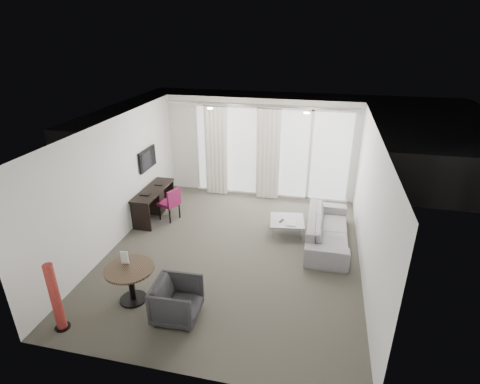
% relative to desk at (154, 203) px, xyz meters
% --- Properties ---
extents(floor, '(5.00, 6.00, 0.00)m').
position_rel_desk_xyz_m(floor, '(2.24, -1.14, -0.35)').
color(floor, '#46433A').
rests_on(floor, ground).
extents(ceiling, '(5.00, 6.00, 0.00)m').
position_rel_desk_xyz_m(ceiling, '(2.24, -1.14, 2.25)').
color(ceiling, white).
rests_on(ceiling, ground).
extents(wall_left, '(0.00, 6.00, 2.60)m').
position_rel_desk_xyz_m(wall_left, '(-0.26, -1.14, 0.95)').
color(wall_left, silver).
rests_on(wall_left, ground).
extents(wall_right, '(0.00, 6.00, 2.60)m').
position_rel_desk_xyz_m(wall_right, '(4.74, -1.14, 0.95)').
color(wall_right, silver).
rests_on(wall_right, ground).
extents(wall_front, '(5.00, 0.00, 2.60)m').
position_rel_desk_xyz_m(wall_front, '(2.24, -4.14, 0.95)').
color(wall_front, silver).
rests_on(wall_front, ground).
extents(window_panel, '(4.00, 0.02, 2.38)m').
position_rel_desk_xyz_m(window_panel, '(2.54, 1.84, 0.85)').
color(window_panel, white).
rests_on(window_panel, ground).
extents(window_frame, '(4.10, 0.06, 2.44)m').
position_rel_desk_xyz_m(window_frame, '(2.54, 1.83, 0.85)').
color(window_frame, white).
rests_on(window_frame, ground).
extents(curtain_left, '(0.60, 0.20, 2.38)m').
position_rel_desk_xyz_m(curtain_left, '(1.09, 1.68, 0.85)').
color(curtain_left, silver).
rests_on(curtain_left, ground).
extents(curtain_right, '(0.60, 0.20, 2.38)m').
position_rel_desk_xyz_m(curtain_right, '(2.49, 1.68, 0.85)').
color(curtain_right, silver).
rests_on(curtain_right, ground).
extents(curtain_track, '(4.80, 0.04, 0.04)m').
position_rel_desk_xyz_m(curtain_track, '(2.24, 1.68, 2.10)').
color(curtain_track, '#B2B2B7').
rests_on(curtain_track, ceiling).
extents(downlight_a, '(0.12, 0.12, 0.02)m').
position_rel_desk_xyz_m(downlight_a, '(1.34, 0.46, 2.24)').
color(downlight_a, '#FFE0B2').
rests_on(downlight_a, ceiling).
extents(downlight_b, '(0.12, 0.12, 0.02)m').
position_rel_desk_xyz_m(downlight_b, '(3.44, 0.46, 2.24)').
color(downlight_b, '#FFE0B2').
rests_on(downlight_b, ceiling).
extents(desk, '(0.47, 1.51, 0.71)m').
position_rel_desk_xyz_m(desk, '(0.00, 0.00, 0.00)').
color(desk, black).
rests_on(desk, floor).
extents(tv, '(0.05, 0.80, 0.50)m').
position_rel_desk_xyz_m(tv, '(-0.21, 0.31, 1.00)').
color(tv, black).
rests_on(tv, wall_left).
extents(desk_chair, '(0.56, 0.54, 0.80)m').
position_rel_desk_xyz_m(desk_chair, '(0.40, -0.05, 0.05)').
color(desk_chair, maroon).
rests_on(desk_chair, floor).
extents(round_table, '(0.96, 0.96, 0.65)m').
position_rel_desk_xyz_m(round_table, '(0.92, -2.92, -0.03)').
color(round_table, '#402E1F').
rests_on(round_table, floor).
extents(menu_card, '(0.13, 0.03, 0.23)m').
position_rel_desk_xyz_m(menu_card, '(0.80, -2.81, 0.37)').
color(menu_card, white).
rests_on(menu_card, round_table).
extents(red_lamp, '(0.26, 0.26, 1.16)m').
position_rel_desk_xyz_m(red_lamp, '(0.16, -3.74, 0.23)').
color(red_lamp, maroon).
rests_on(red_lamp, floor).
extents(tub_armchair, '(0.74, 0.72, 0.65)m').
position_rel_desk_xyz_m(tub_armchair, '(1.82, -3.13, -0.03)').
color(tub_armchair, '#29282B').
rests_on(tub_armchair, floor).
extents(coffee_table, '(0.82, 0.82, 0.33)m').
position_rel_desk_xyz_m(coffee_table, '(3.22, -0.11, -0.19)').
color(coffee_table, gray).
rests_on(coffee_table, floor).
extents(remote, '(0.10, 0.17, 0.02)m').
position_rel_desk_xyz_m(remote, '(3.10, -0.19, 0.01)').
color(remote, black).
rests_on(remote, coffee_table).
extents(magazine, '(0.25, 0.30, 0.02)m').
position_rel_desk_xyz_m(magazine, '(3.31, -0.24, 0.01)').
color(magazine, gray).
rests_on(magazine, coffee_table).
extents(sofa, '(0.85, 2.17, 0.63)m').
position_rel_desk_xyz_m(sofa, '(4.09, -0.32, -0.04)').
color(sofa, gray).
rests_on(sofa, floor).
extents(terrace_slab, '(5.60, 3.00, 0.12)m').
position_rel_desk_xyz_m(terrace_slab, '(2.54, 3.36, -0.41)').
color(terrace_slab, '#4D4D50').
rests_on(terrace_slab, ground).
extents(rattan_chair_a, '(0.74, 0.74, 0.87)m').
position_rel_desk_xyz_m(rattan_chair_a, '(2.83, 3.76, 0.08)').
color(rattan_chair_a, '#4B3A24').
rests_on(rattan_chair_a, terrace_slab).
extents(rattan_chair_b, '(0.64, 0.64, 0.76)m').
position_rel_desk_xyz_m(rattan_chair_b, '(3.83, 3.74, 0.02)').
color(rattan_chair_b, '#4B3A24').
rests_on(rattan_chair_b, terrace_slab).
extents(rattan_table, '(0.72, 0.72, 0.56)m').
position_rel_desk_xyz_m(rattan_table, '(3.73, 3.53, -0.08)').
color(rattan_table, '#4B3A24').
rests_on(rattan_table, terrace_slab).
extents(balustrade, '(5.50, 0.06, 1.05)m').
position_rel_desk_xyz_m(balustrade, '(2.54, 4.81, 0.15)').
color(balustrade, '#B2B2B7').
rests_on(balustrade, terrace_slab).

